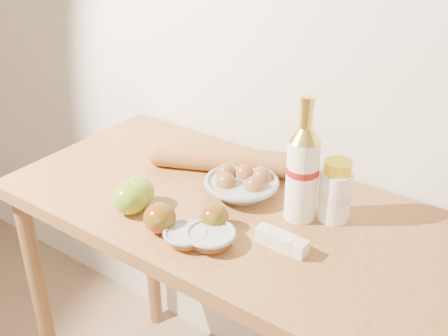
# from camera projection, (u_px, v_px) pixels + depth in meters

# --- Properties ---
(back_wall) EXTENTS (3.50, 0.02, 2.60)m
(back_wall) POSITION_uv_depth(u_px,v_px,m) (304.00, 23.00, 1.48)
(back_wall) COLOR beige
(back_wall) RESTS_ON ground
(table) EXTENTS (1.20, 0.60, 0.90)m
(table) POSITION_uv_depth(u_px,v_px,m) (231.00, 243.00, 1.50)
(table) COLOR #B07038
(table) RESTS_ON ground
(bourbon_bottle) EXTENTS (0.10, 0.10, 0.32)m
(bourbon_bottle) POSITION_uv_depth(u_px,v_px,m) (302.00, 171.00, 1.33)
(bourbon_bottle) COLOR white
(bourbon_bottle) RESTS_ON table
(cream_bottle) EXTENTS (0.10, 0.10, 0.16)m
(cream_bottle) POSITION_uv_depth(u_px,v_px,m) (335.00, 192.00, 1.35)
(cream_bottle) COLOR white
(cream_bottle) RESTS_ON table
(egg_bowl) EXTENTS (0.26, 0.26, 0.07)m
(egg_bowl) POSITION_uv_depth(u_px,v_px,m) (242.00, 184.00, 1.47)
(egg_bowl) COLOR gray
(egg_bowl) RESTS_ON table
(baguette) EXTENTS (0.43, 0.25, 0.07)m
(baguette) POSITION_uv_depth(u_px,v_px,m) (221.00, 159.00, 1.58)
(baguette) COLOR #B57537
(baguette) RESTS_ON table
(apple_yellowgreen) EXTENTS (0.11, 0.11, 0.08)m
(apple_yellowgreen) POSITION_uv_depth(u_px,v_px,m) (137.00, 193.00, 1.41)
(apple_yellowgreen) COLOR #9B991F
(apple_yellowgreen) RESTS_ON table
(apple_redgreen_front) EXTENTS (0.10, 0.10, 0.07)m
(apple_redgreen_front) POSITION_uv_depth(u_px,v_px,m) (160.00, 218.00, 1.32)
(apple_redgreen_front) COLOR maroon
(apple_redgreen_front) RESTS_ON table
(apple_redgreen_right) EXTENTS (0.09, 0.09, 0.06)m
(apple_redgreen_right) POSITION_uv_depth(u_px,v_px,m) (214.00, 217.00, 1.33)
(apple_redgreen_right) COLOR #900C07
(apple_redgreen_right) RESTS_ON table
(sugar_bowl) EXTENTS (0.16, 0.16, 0.03)m
(sugar_bowl) POSITION_uv_depth(u_px,v_px,m) (211.00, 237.00, 1.28)
(sugar_bowl) COLOR #96A49E
(sugar_bowl) RESTS_ON table
(syrup_bowl) EXTENTS (0.13, 0.13, 0.03)m
(syrup_bowl) POSITION_uv_depth(u_px,v_px,m) (186.00, 236.00, 1.29)
(syrup_bowl) COLOR gray
(syrup_bowl) RESTS_ON table
(butter_stick) EXTENTS (0.13, 0.04, 0.04)m
(butter_stick) POSITION_uv_depth(u_px,v_px,m) (281.00, 241.00, 1.27)
(butter_stick) COLOR beige
(butter_stick) RESTS_ON table
(apple_extra) EXTENTS (0.11, 0.11, 0.08)m
(apple_extra) POSITION_uv_depth(u_px,v_px,m) (130.00, 198.00, 1.39)
(apple_extra) COLOR #9B991F
(apple_extra) RESTS_ON table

